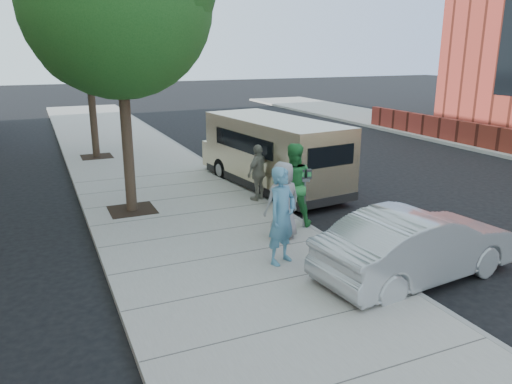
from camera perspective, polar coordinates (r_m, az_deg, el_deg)
ground at (r=12.26m, az=-1.19°, el=-4.54°), size 120.00×120.00×0.00m
sidewalk at (r=11.91m, az=-5.64°, el=-4.87°), size 5.00×60.00×0.15m
curb_face at (r=12.83m, az=4.76°, el=-3.30°), size 0.12×60.00×0.16m
tree_far at (r=20.72m, az=-18.76°, el=16.79°), size 3.92×3.80×6.49m
parking_meter at (r=11.86m, az=5.60°, el=0.73°), size 0.31×0.17×1.44m
van at (r=15.70m, az=1.88°, el=4.56°), size 2.69×6.25×2.25m
sedan at (r=10.08m, az=17.94°, el=-5.77°), size 4.37×1.94×1.39m
person_officer at (r=9.86m, az=2.98°, el=-2.75°), size 0.85×0.73×1.97m
person_green_shirt at (r=12.00m, az=4.19°, el=0.81°), size 1.18×1.05×2.03m
person_gray_shirt at (r=11.18m, az=3.07°, el=-0.99°), size 0.92×0.64×1.78m
person_striped_polo at (r=14.11m, az=0.29°, el=2.26°), size 1.01×0.80×1.60m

